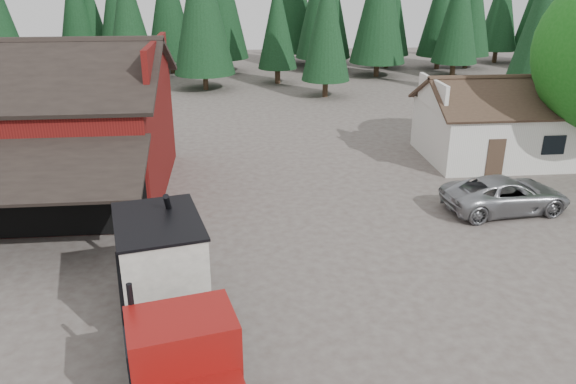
{
  "coord_description": "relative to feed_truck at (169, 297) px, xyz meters",
  "views": [
    {
      "loc": [
        -1.63,
        -15.89,
        9.92
      ],
      "look_at": [
        0.37,
        4.39,
        1.8
      ],
      "focal_mm": 35.0,
      "sensor_mm": 36.0,
      "label": 1
    }
  ],
  "objects": [
    {
      "name": "red_barn",
      "position": [
        -7.5,
        12.87,
        0.81
      ],
      "size": [
        12.8,
        13.63,
        7.18
      ],
      "color": "#611210",
      "rests_on": "ground"
    },
    {
      "name": "silver_car",
      "position": [
        13.56,
        8.72,
        -1.12
      ],
      "size": [
        5.74,
        3.12,
        1.53
      ],
      "primitive_type": "imported",
      "rotation": [
        0.0,
        0.0,
        1.68
      ],
      "color": "#989A9F",
      "rests_on": "ground"
    },
    {
      "name": "feed_truck",
      "position": [
        0.0,
        0.0,
        0.0
      ],
      "size": [
        4.29,
        9.21,
        4.02
      ],
      "rotation": [
        0.0,
        0.0,
        0.23
      ],
      "color": "black",
      "rests_on": "ground"
    },
    {
      "name": "ground",
      "position": [
        3.5,
        2.97,
        -1.88
      ],
      "size": [
        120.0,
        120.0,
        0.0
      ],
      "primitive_type": "plane",
      "color": "#4E443D",
      "rests_on": "ground"
    },
    {
      "name": "near_pine_d",
      "position": [
        -0.5,
        36.97,
        5.51
      ],
      "size": [
        5.28,
        5.28,
        13.4
      ],
      "color": "#382619",
      "rests_on": "ground"
    },
    {
      "name": "near_pine_b",
      "position": [
        9.5,
        32.97,
        4.01
      ],
      "size": [
        3.96,
        3.96,
        10.4
      ],
      "color": "#382619",
      "rests_on": "ground"
    },
    {
      "name": "farmhouse",
      "position": [
        16.5,
        15.97,
        -0.21
      ],
      "size": [
        8.6,
        6.42,
        4.65
      ],
      "color": "silver",
      "rests_on": "ground"
    },
    {
      "name": "conifer_backdrop",
      "position": [
        3.5,
        44.97,
        -1.88
      ],
      "size": [
        76.0,
        16.0,
        16.0
      ],
      "primitive_type": null,
      "color": "black",
      "rests_on": "ground"
    },
    {
      "name": "near_pine_c",
      "position": [
        25.5,
        28.97,
        5.01
      ],
      "size": [
        4.84,
        4.84,
        12.4
      ],
      "color": "#382619",
      "rests_on": "ground"
    }
  ]
}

